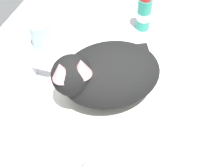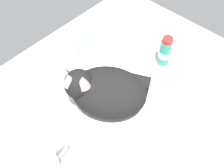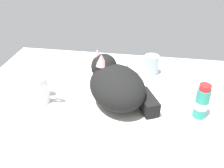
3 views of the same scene
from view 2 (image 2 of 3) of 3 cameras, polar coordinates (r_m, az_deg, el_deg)
The scene contains 9 objects.
ground_plane at distance 84.95cm, azimuth -0.66°, elevation -5.26°, with size 110.00×82.50×3.00cm, color silver.
sink_basin at distance 83.28cm, azimuth -0.67°, elevation -4.56°, with size 34.74×34.74×0.92cm, color white.
faucet at distance 91.81cm, azimuth -10.55°, elevation 3.90°, with size 13.03×10.61×5.77cm.
cat at distance 77.46cm, azimuth -1.54°, elevation -1.43°, with size 28.41×29.27×15.98cm.
coffee_mug at distance 72.03cm, azimuth -15.15°, elevation -17.36°, with size 12.79×8.36×9.74cm.
rinse_cup at distance 96.71cm, azimuth -6.86°, elevation 9.03°, with size 6.06×6.06×8.14cm.
soap_dish at distance 91.45cm, azimuth -16.45°, elevation -0.08°, with size 9.00×6.40×1.20cm, color white.
soap_bar at distance 90.03cm, azimuth -16.72°, elevation 0.62°, with size 6.38×4.39×2.49cm, color silver.
toothpaste_bottle at distance 92.95cm, azimuth 11.92°, elevation 7.16°, with size 4.34×4.34×12.08cm.
Camera 2 is at (-32.10, -30.79, 70.87)cm, focal length 40.35 mm.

